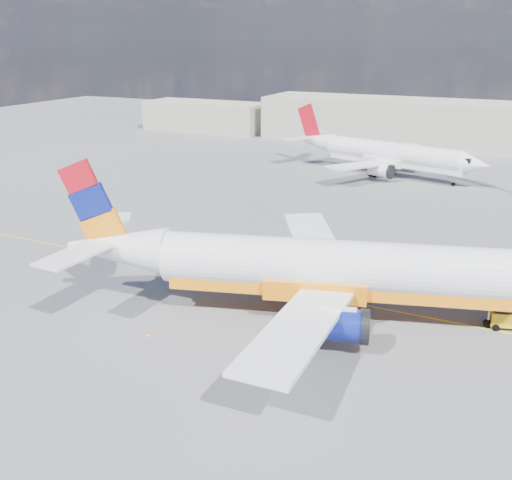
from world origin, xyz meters
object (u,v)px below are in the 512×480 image
at_px(traffic_cone, 149,332).
at_px(gse_tug, 509,316).
at_px(second_jet, 387,154).
at_px(main_jet, 316,268).

bearing_deg(traffic_cone, gse_tug, 27.99).
relative_size(second_jet, traffic_cone, 64.46).
bearing_deg(main_jet, traffic_cone, -156.28).
bearing_deg(gse_tug, second_jet, 98.16).
bearing_deg(gse_tug, main_jet, -178.18).
height_order(gse_tug, traffic_cone, gse_tug).
bearing_deg(second_jet, gse_tug, -51.91).
bearing_deg(main_jet, gse_tug, 1.07).
bearing_deg(traffic_cone, second_jet, 86.56).
height_order(second_jet, traffic_cone, second_jet).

